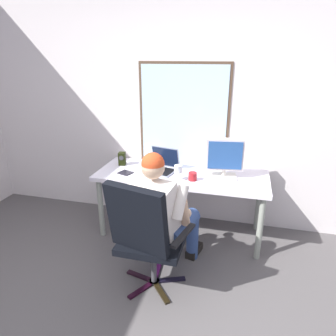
% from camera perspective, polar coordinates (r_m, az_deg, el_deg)
% --- Properties ---
extents(wall_rear, '(5.15, 0.08, 2.89)m').
position_cam_1_polar(wall_rear, '(3.53, 2.11, 12.25)').
color(wall_rear, silver).
rests_on(wall_rear, ground).
extents(desk, '(1.85, 0.71, 0.73)m').
position_cam_1_polar(desk, '(3.33, 2.56, -2.26)').
color(desk, gray).
rests_on(desk, ground).
extents(office_chair, '(0.69, 0.65, 1.06)m').
position_cam_1_polar(office_chair, '(2.51, -4.25, -12.04)').
color(office_chair, black).
rests_on(office_chair, ground).
extents(person_seated, '(0.63, 0.89, 1.23)m').
position_cam_1_polar(person_seated, '(2.70, -1.10, -8.17)').
color(person_seated, navy).
rests_on(person_seated, ground).
extents(crt_monitor, '(0.39, 0.25, 0.42)m').
position_cam_1_polar(crt_monitor, '(3.17, 10.68, 2.16)').
color(crt_monitor, beige).
rests_on(crt_monitor, desk).
extents(laptop, '(0.39, 0.38, 0.25)m').
position_cam_1_polar(laptop, '(3.38, -1.11, 0.69)').
color(laptop, gray).
rests_on(laptop, desk).
extents(wine_glass, '(0.08, 0.08, 0.16)m').
position_cam_1_polar(wine_glass, '(3.09, 1.92, -0.32)').
color(wine_glass, silver).
rests_on(wine_glass, desk).
extents(desk_speaker, '(0.09, 0.10, 0.15)m').
position_cam_1_polar(desk_speaker, '(3.57, -8.66, 1.76)').
color(desk_speaker, black).
rests_on(desk_speaker, desk).
extents(cd_case, '(0.18, 0.17, 0.01)m').
position_cam_1_polar(cd_case, '(3.33, -8.03, -0.90)').
color(cd_case, black).
rests_on(cd_case, desk).
extents(coffee_mug, '(0.09, 0.09, 0.08)m').
position_cam_1_polar(coffee_mug, '(3.12, 4.67, -1.58)').
color(coffee_mug, maroon).
rests_on(coffee_mug, desk).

